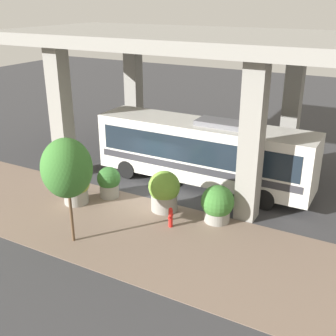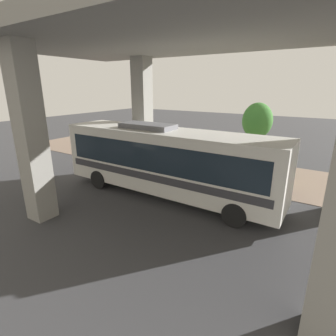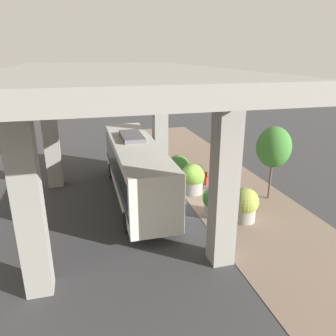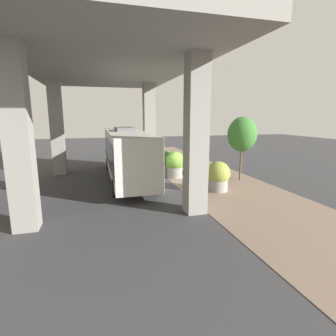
{
  "view_description": "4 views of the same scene",
  "coord_description": "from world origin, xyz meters",
  "px_view_note": "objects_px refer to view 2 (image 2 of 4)",
  "views": [
    {
      "loc": [
        -15.76,
        -10.12,
        9.08
      ],
      "look_at": [
        0.07,
        -1.46,
        1.78
      ],
      "focal_mm": 45.0,
      "sensor_mm": 36.0,
      "label": 1
    },
    {
      "loc": [
        13.05,
        4.74,
        5.32
      ],
      "look_at": [
        1.96,
        -2.44,
        1.19
      ],
      "focal_mm": 28.0,
      "sensor_mm": 36.0,
      "label": 2
    },
    {
      "loc": [
        5.56,
        15.85,
        8.14
      ],
      "look_at": [
        0.96,
        -1.43,
        1.86
      ],
      "focal_mm": 35.0,
      "sensor_mm": 36.0,
      "label": 3
    },
    {
      "loc": [
        4.74,
        15.98,
        4.34
      ],
      "look_at": [
        0.16,
        -0.69,
        0.93
      ],
      "focal_mm": 28.0,
      "sensor_mm": 36.0,
      "label": 4
    }
  ],
  "objects_px": {
    "street_tree_near": "(257,121)",
    "fire_hydrant": "(197,163)",
    "planter_back": "(254,174)",
    "planter_front": "(166,159)",
    "planter_extra": "(278,169)",
    "bus": "(166,159)",
    "planter_middle": "(203,163)"
  },
  "relations": [
    {
      "from": "planter_front",
      "to": "street_tree_near",
      "type": "relative_size",
      "value": 0.39
    },
    {
      "from": "planter_front",
      "to": "planter_extra",
      "type": "bearing_deg",
      "value": 103.38
    },
    {
      "from": "planter_front",
      "to": "street_tree_near",
      "type": "distance_m",
      "value": 6.58
    },
    {
      "from": "bus",
      "to": "fire_hydrant",
      "type": "relative_size",
      "value": 12.14
    },
    {
      "from": "fire_hydrant",
      "to": "planter_extra",
      "type": "height_order",
      "value": "planter_extra"
    },
    {
      "from": "planter_back",
      "to": "street_tree_near",
      "type": "bearing_deg",
      "value": -164.33
    },
    {
      "from": "planter_back",
      "to": "street_tree_near",
      "type": "height_order",
      "value": "street_tree_near"
    },
    {
      "from": "planter_middle",
      "to": "bus",
      "type": "bearing_deg",
      "value": -5.83
    },
    {
      "from": "planter_front",
      "to": "planter_back",
      "type": "xyz_separation_m",
      "value": [
        -0.26,
        5.56,
        -0.03
      ]
    },
    {
      "from": "planter_extra",
      "to": "street_tree_near",
      "type": "xyz_separation_m",
      "value": [
        -2.71,
        -2.11,
        2.25
      ]
    },
    {
      "from": "fire_hydrant",
      "to": "planter_back",
      "type": "xyz_separation_m",
      "value": [
        1.17,
        4.03,
        0.33
      ]
    },
    {
      "from": "fire_hydrant",
      "to": "planter_middle",
      "type": "relative_size",
      "value": 0.49
    },
    {
      "from": "planter_back",
      "to": "street_tree_near",
      "type": "distance_m",
      "value": 4.78
    },
    {
      "from": "fire_hydrant",
      "to": "street_tree_near",
      "type": "relative_size",
      "value": 0.21
    },
    {
      "from": "street_tree_near",
      "to": "planter_extra",
      "type": "bearing_deg",
      "value": 37.97
    },
    {
      "from": "bus",
      "to": "planter_back",
      "type": "xyz_separation_m",
      "value": [
        -3.5,
        3.38,
        -1.14
      ]
    },
    {
      "from": "planter_front",
      "to": "planter_middle",
      "type": "distance_m",
      "value": 2.54
    },
    {
      "from": "planter_extra",
      "to": "street_tree_near",
      "type": "height_order",
      "value": "street_tree_near"
    },
    {
      "from": "bus",
      "to": "fire_hydrant",
      "type": "bearing_deg",
      "value": -172.01
    },
    {
      "from": "planter_back",
      "to": "planter_extra",
      "type": "xyz_separation_m",
      "value": [
        -1.3,
        0.99,
        0.1
      ]
    },
    {
      "from": "fire_hydrant",
      "to": "planter_back",
      "type": "distance_m",
      "value": 4.21
    },
    {
      "from": "planter_front",
      "to": "planter_back",
      "type": "distance_m",
      "value": 5.57
    },
    {
      "from": "fire_hydrant",
      "to": "street_tree_near",
      "type": "height_order",
      "value": "street_tree_near"
    },
    {
      "from": "planter_middle",
      "to": "planter_extra",
      "type": "distance_m",
      "value": 4.25
    },
    {
      "from": "fire_hydrant",
      "to": "planter_extra",
      "type": "xyz_separation_m",
      "value": [
        -0.13,
        5.02,
        0.43
      ]
    },
    {
      "from": "fire_hydrant",
      "to": "street_tree_near",
      "type": "bearing_deg",
      "value": 134.3
    },
    {
      "from": "bus",
      "to": "planter_front",
      "type": "xyz_separation_m",
      "value": [
        -3.24,
        -2.18,
        -1.11
      ]
    },
    {
      "from": "planter_extra",
      "to": "planter_middle",
      "type": "bearing_deg",
      "value": -70.96
    },
    {
      "from": "fire_hydrant",
      "to": "planter_extra",
      "type": "bearing_deg",
      "value": 91.52
    },
    {
      "from": "fire_hydrant",
      "to": "planter_back",
      "type": "relative_size",
      "value": 0.6
    },
    {
      "from": "fire_hydrant",
      "to": "planter_extra",
      "type": "relative_size",
      "value": 0.52
    },
    {
      "from": "street_tree_near",
      "to": "fire_hydrant",
      "type": "bearing_deg",
      "value": -45.7
    }
  ]
}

